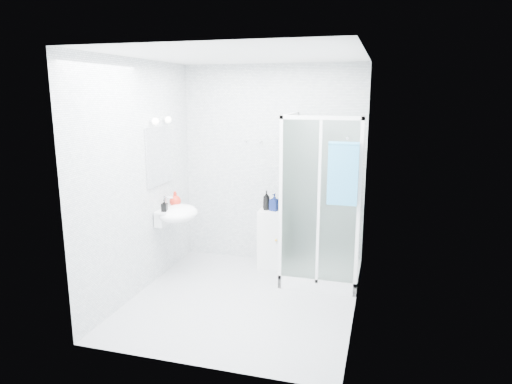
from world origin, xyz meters
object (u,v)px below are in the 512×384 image
(soap_dispenser_orange, at_px, (175,199))
(soap_dispenser_black, at_px, (164,206))
(shampoo_bottle_a, at_px, (266,200))
(shampoo_bottle_b, at_px, (274,202))
(wall_basin, at_px, (177,214))
(hand_towel, at_px, (343,172))
(storage_cabinet, at_px, (271,239))
(shower_enclosure, at_px, (315,245))

(soap_dispenser_orange, xyz_separation_m, soap_dispenser_black, (-0.01, -0.28, -0.02))
(shampoo_bottle_a, bearing_deg, soap_dispenser_black, -143.49)
(shampoo_bottle_b, bearing_deg, wall_basin, -151.44)
(hand_towel, bearing_deg, wall_basin, 177.55)
(storage_cabinet, xyz_separation_m, shampoo_bottle_b, (0.04, -0.01, 0.49))
(shampoo_bottle_a, height_order, shampoo_bottle_b, shampoo_bottle_a)
(wall_basin, height_order, soap_dispenser_orange, soap_dispenser_orange)
(shower_enclosure, relative_size, hand_towel, 2.94)
(hand_towel, bearing_deg, shampoo_bottle_a, 145.84)
(soap_dispenser_black, bearing_deg, shampoo_bottle_a, 36.51)
(hand_towel, relative_size, shampoo_bottle_a, 2.71)
(shampoo_bottle_a, relative_size, shampoo_bottle_b, 1.13)
(shampoo_bottle_a, bearing_deg, storage_cabinet, 2.66)
(shampoo_bottle_b, height_order, soap_dispenser_orange, soap_dispenser_orange)
(hand_towel, height_order, soap_dispenser_orange, hand_towel)
(shower_enclosure, height_order, hand_towel, shower_enclosure)
(wall_basin, xyz_separation_m, shampoo_bottle_b, (1.08, 0.59, 0.08))
(wall_basin, height_order, shampoo_bottle_a, shampoo_bottle_a)
(shampoo_bottle_a, bearing_deg, shower_enclosure, -22.75)
(storage_cabinet, height_order, shampoo_bottle_a, shampoo_bottle_a)
(hand_towel, xyz_separation_m, shampoo_bottle_b, (-0.90, 0.67, -0.54))
(hand_towel, relative_size, shampoo_bottle_b, 3.07)
(shampoo_bottle_b, bearing_deg, shampoo_bottle_a, 173.91)
(shower_enclosure, distance_m, shampoo_bottle_a, 0.86)
(storage_cabinet, distance_m, shampoo_bottle_a, 0.51)
(hand_towel, distance_m, soap_dispenser_black, 2.11)
(storage_cabinet, distance_m, soap_dispenser_black, 1.47)
(shampoo_bottle_b, height_order, soap_dispenser_black, soap_dispenser_black)
(shower_enclosure, distance_m, soap_dispenser_orange, 1.80)
(shampoo_bottle_a, relative_size, soap_dispenser_black, 1.74)
(shower_enclosure, bearing_deg, shampoo_bottle_a, 157.25)
(hand_towel, bearing_deg, shower_enclosure, 129.56)
(wall_basin, xyz_separation_m, soap_dispenser_orange, (-0.06, 0.11, 0.16))
(shampoo_bottle_b, relative_size, soap_dispenser_orange, 1.20)
(storage_cabinet, distance_m, soap_dispenser_orange, 1.34)
(shower_enclosure, bearing_deg, wall_basin, -169.19)
(hand_towel, bearing_deg, shampoo_bottle_b, 143.25)
(soap_dispenser_black, bearing_deg, hand_towel, 2.45)
(shampoo_bottle_b, bearing_deg, shower_enclosure, -25.55)
(wall_basin, bearing_deg, shower_enclosure, 10.81)
(soap_dispenser_orange, bearing_deg, shampoo_bottle_a, 25.44)
(shampoo_bottle_a, relative_size, soap_dispenser_orange, 1.36)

